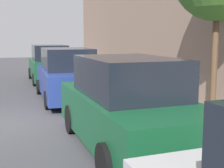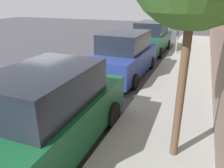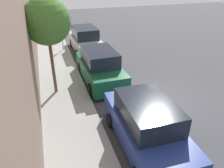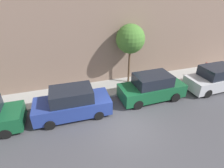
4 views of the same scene
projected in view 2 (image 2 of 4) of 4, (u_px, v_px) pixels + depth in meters
name	position (u px, v px, depth m)	size (l,w,h in m)	color
ground_plane	(47.00, 90.00, 8.59)	(60.00, 60.00, 0.00)	#424247
sidewalk	(170.00, 109.00, 6.88)	(2.48, 32.00, 0.15)	#9E9E99
parked_suv_second	(48.00, 114.00, 4.84)	(2.08, 4.84, 1.98)	#14512D
parked_suv_third	(124.00, 56.00, 9.93)	(2.08, 4.84, 1.98)	navy
parked_suv_fourth	(151.00, 38.00, 14.52)	(2.08, 4.83, 1.98)	#14512D
parking_meter_far	(177.00, 39.00, 13.46)	(0.11, 0.15, 1.42)	#ADADB2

